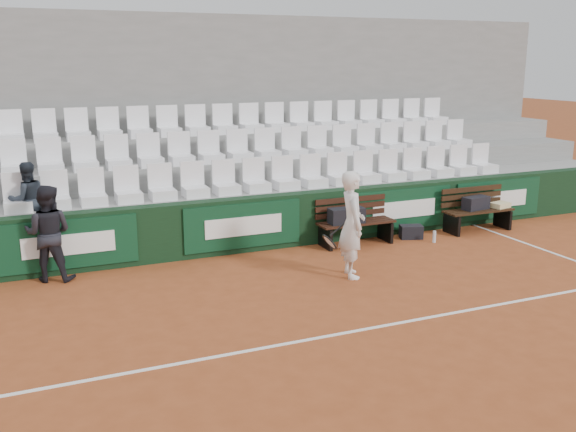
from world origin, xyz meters
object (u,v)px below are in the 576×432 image
object	(u,v)px
sports_bag_left	(346,216)
ball_kid	(48,233)
bench_right	(478,220)
tennis_player	(352,225)
sports_bag_ground	(411,232)
bench_left	(356,233)
spectator_c	(25,173)
sports_bag_right	(476,203)
water_bottle_far	(434,237)
water_bottle_near	(349,242)

from	to	relation	value
sports_bag_left	ball_kid	xyz separation A→B (m)	(-5.24, 0.15, 0.18)
bench_right	tennis_player	distance (m)	4.10
sports_bag_ground	bench_left	bearing A→B (deg)	177.26
bench_left	bench_right	size ratio (longest dim) A/B	1.00
bench_right	spectator_c	distance (m)	8.69
tennis_player	ball_kid	size ratio (longest dim) A/B	1.12
sports_bag_left	sports_bag_right	world-z (taller)	sports_bag_left
bench_right	ball_kid	size ratio (longest dim) A/B	0.97
water_bottle_far	spectator_c	world-z (taller)	spectator_c
water_bottle_far	ball_kid	bearing A→B (deg)	174.96
sports_bag_left	bench_right	bearing A→B (deg)	-1.50
sports_bag_right	tennis_player	size ratio (longest dim) A/B	0.33
bench_right	ball_kid	xyz separation A→B (m)	(-8.27, 0.23, 0.55)
water_bottle_near	water_bottle_far	bearing A→B (deg)	-7.57
spectator_c	sports_bag_left	bearing A→B (deg)	157.18
bench_left	tennis_player	size ratio (longest dim) A/B	0.86
sports_bag_left	ball_kid	bearing A→B (deg)	178.33
water_bottle_near	bench_left	bearing A→B (deg)	41.21
sports_bag_left	tennis_player	xyz separation A→B (m)	(-0.75, -1.56, 0.27)
sports_bag_left	spectator_c	world-z (taller)	spectator_c
water_bottle_near	spectator_c	world-z (taller)	spectator_c
bench_right	sports_bag_left	distance (m)	3.05
sports_bag_ground	water_bottle_far	xyz separation A→B (m)	(0.25, -0.43, -0.02)
water_bottle_far	ball_kid	size ratio (longest dim) A/B	0.15
water_bottle_near	sports_bag_ground	bearing A→B (deg)	7.51
water_bottle_near	tennis_player	size ratio (longest dim) A/B	0.16
sports_bag_right	water_bottle_far	size ratio (longest dim) A/B	2.47
sports_bag_right	ball_kid	size ratio (longest dim) A/B	0.37
sports_bag_ground	water_bottle_near	xyz separation A→B (m)	(-1.50, -0.20, 0.01)
sports_bag_right	tennis_player	xyz separation A→B (m)	(-3.73, -1.53, 0.29)
tennis_player	sports_bag_right	bearing A→B (deg)	22.27
tennis_player	water_bottle_near	bearing A→B (deg)	62.81
bench_left	ball_kid	xyz separation A→B (m)	(-5.48, 0.12, 0.55)
bench_left	spectator_c	distance (m)	5.96
sports_bag_left	water_bottle_far	world-z (taller)	sports_bag_left
tennis_player	spectator_c	world-z (taller)	spectator_c
sports_bag_ground	ball_kid	size ratio (longest dim) A/B	0.28
bench_right	water_bottle_near	world-z (taller)	bench_right
sports_bag_ground	bench_right	bearing A→B (deg)	-1.83
sports_bag_left	spectator_c	xyz separation A→B (m)	(-5.49, 0.97, 1.03)
ball_kid	bench_left	bearing A→B (deg)	-160.10
ball_kid	spectator_c	world-z (taller)	spectator_c
bench_right	tennis_player	size ratio (longest dim) A/B	0.86
bench_right	sports_bag_right	distance (m)	0.36
spectator_c	water_bottle_near	bearing A→B (deg)	154.78
ball_kid	tennis_player	bearing A→B (deg)	-179.68
water_bottle_near	spectator_c	xyz separation A→B (m)	(-5.43, 1.20, 1.49)
bench_right	water_bottle_far	bearing A→B (deg)	-164.20
bench_left	sports_bag_right	world-z (taller)	sports_bag_right
tennis_player	spectator_c	bearing A→B (deg)	151.87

